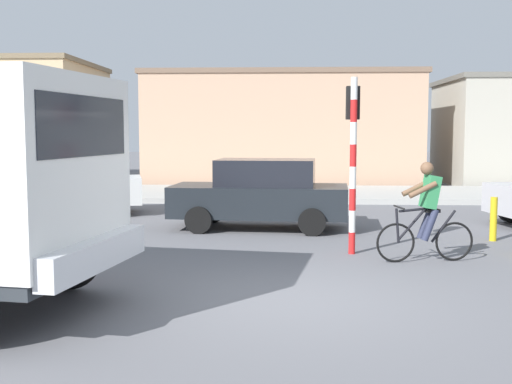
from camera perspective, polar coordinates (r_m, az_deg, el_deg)
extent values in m
plane|color=slate|center=(8.49, 2.69, -9.74)|extent=(120.00, 120.00, 0.00)
cube|color=#ADADA8|center=(21.82, 2.63, -0.15)|extent=(80.00, 5.00, 0.16)
cube|color=silver|center=(7.63, -14.24, -5.49)|extent=(0.61, 2.38, 0.36)
cube|color=black|center=(7.56, -15.54, 5.77)|extent=(0.45, 2.12, 0.70)
torus|color=black|center=(9.29, -16.82, -5.17)|extent=(1.12, 0.41, 1.10)
cylinder|color=red|center=(9.29, -16.82, -5.17)|extent=(0.54, 0.37, 0.50)
torus|color=black|center=(11.02, 12.54, -4.51)|extent=(0.68, 0.15, 0.68)
torus|color=black|center=(11.41, 17.53, -4.30)|extent=(0.68, 0.15, 0.68)
cylinder|color=black|center=(11.06, 14.30, -1.56)|extent=(0.60, 0.14, 0.09)
cylinder|color=black|center=(11.07, 13.98, -2.82)|extent=(0.51, 0.13, 0.57)
cylinder|color=black|center=(11.29, 16.63, -2.99)|extent=(0.44, 0.12, 0.57)
cylinder|color=black|center=(10.98, 12.69, -2.99)|extent=(0.10, 0.06, 0.59)
cylinder|color=black|center=(10.95, 12.85, -1.36)|extent=(0.11, 0.50, 0.03)
cube|color=black|center=(11.17, 15.72, -1.65)|extent=(0.26, 0.16, 0.06)
cube|color=#338C51|center=(11.12, 15.52, 0.03)|extent=(0.34, 0.36, 0.59)
sphere|color=brown|center=(11.06, 15.24, 2.09)|extent=(0.22, 0.22, 0.22)
cylinder|color=#2D334C|center=(11.08, 15.50, -2.90)|extent=(0.32, 0.17, 0.57)
cylinder|color=brown|center=(10.89, 14.88, 0.20)|extent=(0.50, 0.17, 0.29)
cylinder|color=#2D334C|center=(11.26, 15.11, -2.76)|extent=(0.32, 0.17, 0.57)
cylinder|color=brown|center=(11.19, 14.27, 0.35)|extent=(0.50, 0.17, 0.29)
cylinder|color=red|center=(11.67, 8.68, -4.58)|extent=(0.12, 0.12, 0.40)
cylinder|color=white|center=(11.61, 8.71, -2.64)|extent=(0.12, 0.12, 0.40)
cylinder|color=red|center=(11.56, 8.74, -0.68)|extent=(0.12, 0.12, 0.40)
cylinder|color=white|center=(11.52, 8.77, 1.30)|extent=(0.12, 0.12, 0.40)
cylinder|color=red|center=(11.50, 8.80, 3.29)|extent=(0.12, 0.12, 0.40)
cylinder|color=white|center=(11.49, 8.83, 5.28)|extent=(0.12, 0.12, 0.40)
cylinder|color=red|center=(11.50, 8.86, 7.28)|extent=(0.12, 0.12, 0.40)
cylinder|color=white|center=(11.51, 8.89, 9.27)|extent=(0.12, 0.12, 0.40)
cube|color=black|center=(11.68, 8.77, 7.99)|extent=(0.24, 0.20, 0.60)
sphere|color=green|center=(11.80, 8.71, 7.96)|extent=(0.14, 0.14, 0.14)
cube|color=white|center=(17.56, -16.91, 0.11)|extent=(4.30, 2.66, 0.70)
cube|color=black|center=(17.53, -17.46, 2.21)|extent=(2.49, 1.96, 0.60)
cylinder|color=black|center=(18.38, -12.81, -0.66)|extent=(0.63, 0.33, 0.60)
cylinder|color=black|center=(16.69, -12.88, -1.27)|extent=(0.63, 0.33, 0.60)
cylinder|color=black|center=(18.58, -20.48, -0.80)|extent=(0.63, 0.33, 0.60)
cylinder|color=black|center=(16.91, -21.31, -1.43)|extent=(0.63, 0.33, 0.60)
cylinder|color=black|center=(16.69, 22.07, -1.54)|extent=(0.62, 0.27, 0.60)
cube|color=#1E2328|center=(14.42, 0.30, -0.79)|extent=(4.12, 2.01, 0.70)
cube|color=black|center=(14.34, 0.90, 1.79)|extent=(2.31, 1.61, 0.60)
cylinder|color=black|center=(13.83, -5.23, -2.54)|extent=(0.61, 0.23, 0.60)
cylinder|color=black|center=(15.48, -3.89, -1.67)|extent=(0.61, 0.23, 0.60)
cylinder|color=black|center=(13.53, 5.10, -2.72)|extent=(0.61, 0.23, 0.60)
cylinder|color=black|center=(15.21, 5.33, -1.81)|extent=(0.61, 0.23, 0.60)
cylinder|color=gold|center=(13.72, 20.73, -2.31)|extent=(0.14, 0.14, 0.90)
cube|color=tan|center=(27.45, 2.38, 5.56)|extent=(11.28, 5.51, 4.51)
cube|color=#775E4C|center=(27.55, 2.39, 10.46)|extent=(11.51, 5.62, 0.20)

